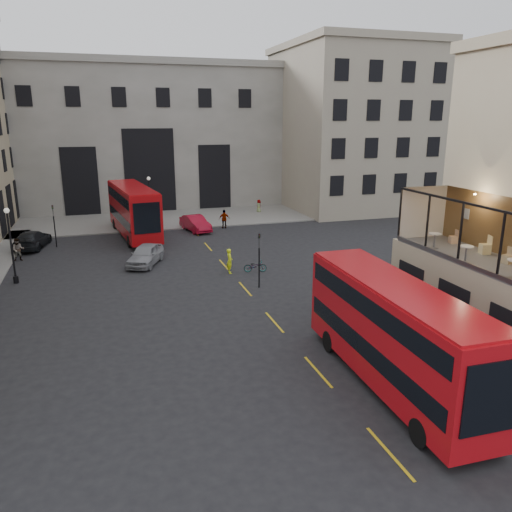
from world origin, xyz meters
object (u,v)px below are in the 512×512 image
object	(u,v)px
traffic_light_far	(54,220)
car_c	(32,239)
street_lamp_b	(150,205)
bus_near	(394,330)
car_b	(195,223)
pedestrian_b	(154,222)
bus_far	(133,208)
cafe_chair_d	(453,239)
pedestrian_a	(18,250)
cafe_chair_c	(485,248)
traffic_light_near	(259,253)
car_a	(145,255)
pedestrian_c	(224,219)
cafe_table_far	(435,238)
pedestrian_d	(259,206)
cyclist	(230,261)
bicycle	(255,266)
cafe_table_mid	(466,251)
cafe_chair_b	(508,259)
street_lamp_a	(12,250)

from	to	relation	value
traffic_light_far	car_c	distance (m)	2.60
street_lamp_b	bus_near	bearing A→B (deg)	-79.75
car_b	pedestrian_b	bearing A→B (deg)	140.88
bus_far	cafe_chair_d	world-z (taller)	cafe_chair_d
traffic_light_far	pedestrian_a	world-z (taller)	traffic_light_far
bus_far	cafe_chair_c	world-z (taller)	cafe_chair_c
traffic_light_near	car_a	distance (m)	10.64
bus_near	pedestrian_c	size ratio (longest dim) A/B	5.88
cafe_table_far	pedestrian_c	bearing A→B (deg)	98.71
pedestrian_d	cyclist	bearing A→B (deg)	134.65
car_b	bicycle	bearing A→B (deg)	-96.54
bus_near	pedestrian_b	xyz separation A→B (m)	(-6.32, 34.74, -1.80)
bus_far	pedestrian_b	world-z (taller)	bus_far
cafe_chair_c	car_c	bearing A→B (deg)	131.70
bus_far	pedestrian_a	distance (m)	11.55
cafe_table_mid	cafe_chair_c	bearing A→B (deg)	26.65
cafe_table_mid	cafe_chair_c	world-z (taller)	cafe_chair_c
cafe_table_mid	cafe_chair_b	size ratio (longest dim) A/B	1.04
cafe_chair_b	cafe_table_far	bearing A→B (deg)	112.58
car_c	bus_near	bearing A→B (deg)	130.98
street_lamp_a	cafe_table_mid	bearing A→B (deg)	-39.00
pedestrian_b	cyclist	bearing A→B (deg)	-128.58
traffic_light_far	car_a	size ratio (longest dim) A/B	0.80
street_lamp_a	pedestrian_c	xyz separation A→B (m)	(18.28, 13.18, -1.41)
pedestrian_c	cafe_chair_d	bearing A→B (deg)	105.37
cafe_table_far	cafe_chair_b	size ratio (longest dim) A/B	1.02
cafe_table_far	bus_near	bearing A→B (deg)	-138.13
pedestrian_b	cafe_table_far	world-z (taller)	cafe_table_far
pedestrian_c	cafe_table_mid	world-z (taller)	cafe_table_mid
car_b	cafe_table_mid	distance (m)	32.04
bus_far	cafe_chair_b	bearing A→B (deg)	-64.13
traffic_light_far	cafe_table_far	bearing A→B (deg)	-50.82
pedestrian_a	cafe_chair_b	world-z (taller)	cafe_chair_b
cafe_chair_b	car_a	bearing A→B (deg)	125.74
cafe_table_mid	cafe_chair_d	world-z (taller)	cafe_table_mid
bus_far	cafe_chair_b	distance (m)	34.61
pedestrian_a	cafe_chair_d	bearing A→B (deg)	-41.43
traffic_light_far	bus_far	size ratio (longest dim) A/B	0.30
traffic_light_near	cyclist	size ratio (longest dim) A/B	2.04
cyclist	cafe_table_far	xyz separation A→B (m)	(7.74, -13.15, 4.19)
car_a	cafe_table_far	world-z (taller)	cafe_table_far
pedestrian_c	bus_far	bearing A→B (deg)	9.09
street_lamp_a	car_a	distance (m)	9.48
pedestrian_d	cafe_table_far	size ratio (longest dim) A/B	2.02
street_lamp_b	pedestrian_c	world-z (taller)	street_lamp_b
pedestrian_c	bicycle	bearing A→B (deg)	87.93
bus_near	cafe_chair_c	size ratio (longest dim) A/B	12.49
car_b	cafe_chair_b	size ratio (longest dim) A/B	6.21
bus_near	bicycle	bearing A→B (deg)	92.25
cyclist	cafe_chair_d	xyz separation A→B (m)	(9.36, -12.62, 3.89)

